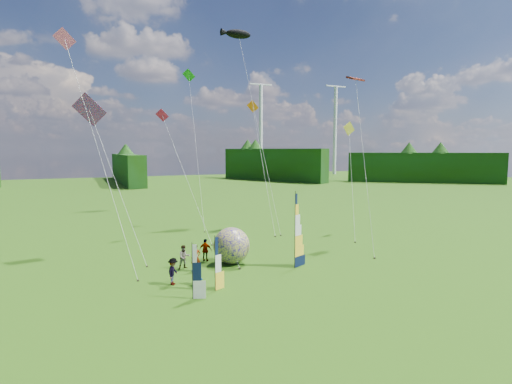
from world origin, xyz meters
name	(u,v)px	position (x,y,z in m)	size (l,w,h in m)	color
ground	(298,287)	(0.00, 0.00, 0.00)	(220.00, 220.00, 0.00)	#3A7F11
treeline_ring	(299,223)	(0.00, 0.00, 4.00)	(210.00, 210.00, 8.00)	#18471A
turbine_left	(335,131)	(70.00, 95.00, 15.00)	(8.00, 1.20, 30.00)	silver
turbine_right	(261,130)	(45.00, 102.00, 15.00)	(8.00, 1.20, 30.00)	silver
feather_banner_main	(295,231)	(1.79, 3.54, 2.65)	(1.43, 0.10, 5.30)	#0A1537
side_banner_left	(215,264)	(-4.80, 1.46, 1.61)	(0.91, 0.10, 3.23)	yellow
side_banner_far	(192,272)	(-6.35, 0.76, 1.56)	(0.93, 0.10, 3.12)	white
bol_inflatable	(231,246)	(-1.87, 6.46, 1.34)	(2.69, 2.69, 2.69)	#11007E
spectator_a	(196,258)	(-4.78, 5.72, 0.94)	(0.68, 0.45, 1.87)	#66594C
spectator_b	(184,257)	(-5.37, 6.64, 0.84)	(0.81, 0.40, 1.67)	#66594C
spectator_c	(173,271)	(-6.83, 3.58, 0.85)	(1.09, 0.40, 1.69)	#66594C
spectator_d	(206,250)	(-3.43, 7.83, 0.85)	(1.00, 0.41, 1.70)	#66594C
camp_chair	(197,278)	(-5.49, 2.87, 0.48)	(0.55, 0.55, 0.95)	navy
kite_whale	(257,116)	(6.29, 19.83, 12.04)	(4.20, 16.26, 24.08)	black
kite_rainbow_delta	(115,167)	(-9.25, 12.33, 7.03)	(7.76, 13.07, 14.06)	red
kite_parafoil	(364,150)	(10.33, 6.75, 8.37)	(7.01, 10.82, 16.73)	red
small_kite_red	(185,170)	(-2.67, 16.50, 6.45)	(4.62, 10.38, 12.90)	#C0193D
small_kite_orange	(263,160)	(5.98, 17.66, 7.24)	(3.91, 11.25, 14.48)	orange
small_kite_yellow	(352,175)	(12.62, 11.28, 5.94)	(6.48, 8.98, 11.87)	yellow
small_kite_pink	(99,143)	(-10.56, 8.73, 8.79)	(6.21, 9.72, 17.58)	#F15187
small_kite_green	(196,140)	(0.40, 23.55, 9.42)	(4.17, 13.58, 18.85)	#169517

